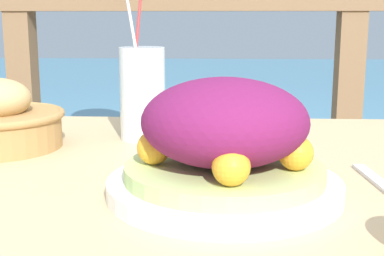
{
  "coord_description": "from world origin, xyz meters",
  "views": [
    {
      "loc": [
        0.1,
        -0.67,
        0.93
      ],
      "look_at": [
        0.06,
        0.04,
        0.78
      ],
      "focal_mm": 50.0,
      "sensor_mm": 36.0,
      "label": 1
    }
  ],
  "objects": [
    {
      "name": "patio_table",
      "position": [
        0.0,
        0.0,
        0.62
      ],
      "size": [
        1.01,
        0.88,
        0.72
      ],
      "color": "tan",
      "rests_on": "ground_plane"
    },
    {
      "name": "railing_fence",
      "position": [
        0.0,
        0.82,
        0.74
      ],
      "size": [
        2.8,
        0.08,
        1.04
      ],
      "color": "brown",
      "rests_on": "ground_plane"
    },
    {
      "name": "sea_backdrop",
      "position": [
        0.0,
        3.32,
        0.24
      ],
      "size": [
        12.0,
        4.0,
        0.47
      ],
      "color": "teal",
      "rests_on": "ground_plane"
    },
    {
      "name": "salad_plate",
      "position": [
        0.11,
        -0.06,
        0.78
      ],
      "size": [
        0.28,
        0.28,
        0.14
      ],
      "color": "white",
      "rests_on": "patio_table"
    },
    {
      "name": "drink_glass",
      "position": [
        -0.03,
        0.23,
        0.8
      ],
      "size": [
        0.08,
        0.08,
        0.25
      ],
      "color": "silver",
      "rests_on": "patio_table"
    },
    {
      "name": "fork",
      "position": [
        0.31,
        -0.02,
        0.72
      ],
      "size": [
        0.03,
        0.18,
        0.0
      ],
      "color": "silver",
      "rests_on": "patio_table"
    }
  ]
}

